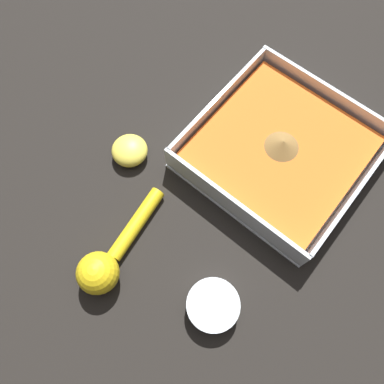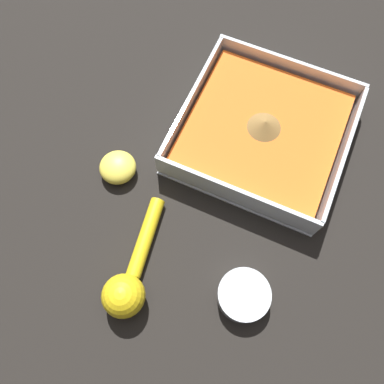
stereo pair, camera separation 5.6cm
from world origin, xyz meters
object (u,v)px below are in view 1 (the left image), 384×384
object	(u,v)px
spice_bowl	(213,306)
lemon_squeezer	(107,262)
lemon_half	(130,151)
square_dish	(280,151)

from	to	relation	value
spice_bowl	lemon_squeezer	xyz separation A→B (m)	(-0.15, -0.05, 0.01)
spice_bowl	lemon_half	bearing A→B (deg)	157.96
lemon_squeezer	square_dish	bearing A→B (deg)	155.55
lemon_half	spice_bowl	bearing A→B (deg)	-22.04
square_dish	lemon_half	bearing A→B (deg)	-141.02
square_dish	spice_bowl	size ratio (longest dim) A/B	3.53
square_dish	lemon_half	size ratio (longest dim) A/B	4.46
spice_bowl	lemon_half	distance (m)	0.27
square_dish	lemon_half	distance (m)	0.24
spice_bowl	lemon_squeezer	world-z (taller)	lemon_squeezer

